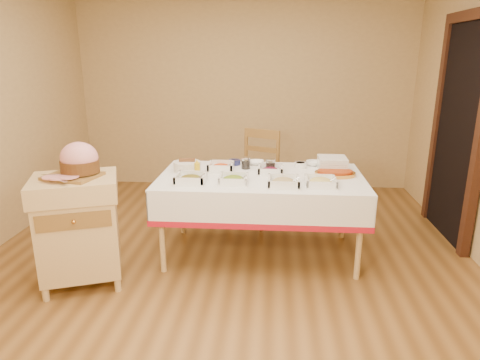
{
  "coord_description": "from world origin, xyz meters",
  "views": [
    {
      "loc": [
        0.4,
        -3.39,
        1.81
      ],
      "look_at": [
        0.12,
        0.2,
        0.74
      ],
      "focal_mm": 32.0,
      "sensor_mm": 36.0,
      "label": 1
    }
  ],
  "objects_px": {
    "dining_table": "(261,193)",
    "ham_on_board": "(78,162)",
    "brass_platter": "(335,173)",
    "plate_stack": "(332,164)",
    "butcher_cart": "(78,225)",
    "dining_chair": "(255,176)",
    "bread_basket": "(187,166)",
    "preserve_jar_right": "(270,166)",
    "preserve_jar_left": "(246,164)",
    "mustard_bottle": "(197,169)"
  },
  "relations": [
    {
      "from": "dining_chair",
      "to": "bread_basket",
      "type": "bearing_deg",
      "value": -130.31
    },
    {
      "from": "preserve_jar_left",
      "to": "preserve_jar_right",
      "type": "bearing_deg",
      "value": -16.99
    },
    {
      "from": "ham_on_board",
      "to": "preserve_jar_left",
      "type": "height_order",
      "value": "ham_on_board"
    },
    {
      "from": "dining_table",
      "to": "plate_stack",
      "type": "bearing_deg",
      "value": 20.12
    },
    {
      "from": "ham_on_board",
      "to": "bread_basket",
      "type": "distance_m",
      "value": 1.02
    },
    {
      "from": "ham_on_board",
      "to": "preserve_jar_left",
      "type": "relative_size",
      "value": 3.67
    },
    {
      "from": "dining_table",
      "to": "ham_on_board",
      "type": "xyz_separation_m",
      "value": [
        -1.38,
        -0.62,
        0.42
      ]
    },
    {
      "from": "butcher_cart",
      "to": "preserve_jar_left",
      "type": "relative_size",
      "value": 8.11
    },
    {
      "from": "mustard_bottle",
      "to": "bread_basket",
      "type": "relative_size",
      "value": 0.62
    },
    {
      "from": "ham_on_board",
      "to": "mustard_bottle",
      "type": "height_order",
      "value": "ham_on_board"
    },
    {
      "from": "preserve_jar_right",
      "to": "butcher_cart",
      "type": "bearing_deg",
      "value": -151.53
    },
    {
      "from": "ham_on_board",
      "to": "bread_basket",
      "type": "relative_size",
      "value": 1.63
    },
    {
      "from": "preserve_jar_left",
      "to": "preserve_jar_right",
      "type": "xyz_separation_m",
      "value": [
        0.23,
        -0.07,
        0.0
      ]
    },
    {
      "from": "dining_table",
      "to": "bread_basket",
      "type": "xyz_separation_m",
      "value": [
        -0.69,
        0.1,
        0.21
      ]
    },
    {
      "from": "dining_chair",
      "to": "plate_stack",
      "type": "bearing_deg",
      "value": -38.18
    },
    {
      "from": "butcher_cart",
      "to": "brass_platter",
      "type": "xyz_separation_m",
      "value": [
        2.09,
        0.71,
        0.27
      ]
    },
    {
      "from": "preserve_jar_right",
      "to": "mustard_bottle",
      "type": "bearing_deg",
      "value": -160.13
    },
    {
      "from": "dining_table",
      "to": "plate_stack",
      "type": "xyz_separation_m",
      "value": [
        0.66,
        0.24,
        0.22
      ]
    },
    {
      "from": "preserve_jar_right",
      "to": "mustard_bottle",
      "type": "height_order",
      "value": "mustard_bottle"
    },
    {
      "from": "plate_stack",
      "to": "brass_platter",
      "type": "height_order",
      "value": "plate_stack"
    },
    {
      "from": "dining_chair",
      "to": "plate_stack",
      "type": "distance_m",
      "value": 0.99
    },
    {
      "from": "bread_basket",
      "to": "dining_table",
      "type": "bearing_deg",
      "value": -8.62
    },
    {
      "from": "ham_on_board",
      "to": "plate_stack",
      "type": "distance_m",
      "value": 2.22
    },
    {
      "from": "butcher_cart",
      "to": "brass_platter",
      "type": "relative_size",
      "value": 2.47
    },
    {
      "from": "mustard_bottle",
      "to": "plate_stack",
      "type": "bearing_deg",
      "value": 14.31
    },
    {
      "from": "dining_table",
      "to": "butcher_cart",
      "type": "relative_size",
      "value": 2.03
    },
    {
      "from": "ham_on_board",
      "to": "plate_stack",
      "type": "height_order",
      "value": "ham_on_board"
    },
    {
      "from": "butcher_cart",
      "to": "ham_on_board",
      "type": "bearing_deg",
      "value": 38.11
    },
    {
      "from": "butcher_cart",
      "to": "preserve_jar_right",
      "type": "distance_m",
      "value": 1.74
    },
    {
      "from": "dining_table",
      "to": "preserve_jar_right",
      "type": "xyz_separation_m",
      "value": [
        0.08,
        0.16,
        0.21
      ]
    },
    {
      "from": "dining_table",
      "to": "butcher_cart",
      "type": "distance_m",
      "value": 1.57
    },
    {
      "from": "ham_on_board",
      "to": "mustard_bottle",
      "type": "xyz_separation_m",
      "value": [
        0.82,
        0.55,
        -0.18
      ]
    },
    {
      "from": "preserve_jar_left",
      "to": "plate_stack",
      "type": "relative_size",
      "value": 0.43
    },
    {
      "from": "preserve_jar_right",
      "to": "bread_basket",
      "type": "bearing_deg",
      "value": -175.76
    },
    {
      "from": "dining_table",
      "to": "brass_platter",
      "type": "distance_m",
      "value": 0.69
    },
    {
      "from": "ham_on_board",
      "to": "bread_basket",
      "type": "xyz_separation_m",
      "value": [
        0.69,
        0.73,
        -0.21
      ]
    },
    {
      "from": "butcher_cart",
      "to": "mustard_bottle",
      "type": "distance_m",
      "value": 1.09
    },
    {
      "from": "preserve_jar_right",
      "to": "brass_platter",
      "type": "relative_size",
      "value": 0.32
    },
    {
      "from": "ham_on_board",
      "to": "brass_platter",
      "type": "bearing_deg",
      "value": 18.4
    },
    {
      "from": "plate_stack",
      "to": "dining_table",
      "type": "bearing_deg",
      "value": -159.88
    },
    {
      "from": "preserve_jar_right",
      "to": "bread_basket",
      "type": "distance_m",
      "value": 0.77
    },
    {
      "from": "dining_table",
      "to": "dining_chair",
      "type": "relative_size",
      "value": 1.79
    },
    {
      "from": "plate_stack",
      "to": "preserve_jar_right",
      "type": "bearing_deg",
      "value": -172.27
    },
    {
      "from": "dining_table",
      "to": "butcher_cart",
      "type": "bearing_deg",
      "value": -155.34
    },
    {
      "from": "dining_table",
      "to": "plate_stack",
      "type": "relative_size",
      "value": 7.06
    },
    {
      "from": "ham_on_board",
      "to": "preserve_jar_right",
      "type": "relative_size",
      "value": 3.47
    },
    {
      "from": "preserve_jar_left",
      "to": "mustard_bottle",
      "type": "relative_size",
      "value": 0.71
    },
    {
      "from": "dining_table",
      "to": "mustard_bottle",
      "type": "height_order",
      "value": "mustard_bottle"
    },
    {
      "from": "bread_basket",
      "to": "preserve_jar_right",
      "type": "bearing_deg",
      "value": 4.24
    },
    {
      "from": "bread_basket",
      "to": "mustard_bottle",
      "type": "bearing_deg",
      "value": -54.39
    }
  ]
}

